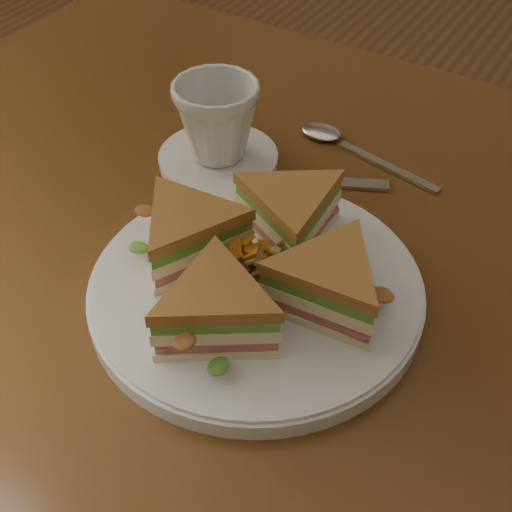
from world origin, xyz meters
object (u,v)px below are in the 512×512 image
at_px(spoon, 337,140).
at_px(table, 320,323).
at_px(knife, 282,180).
at_px(saucer, 218,158).
at_px(coffee_cup, 217,121).
at_px(sandwich_wedges, 256,260).
at_px(plate, 256,290).

bearing_deg(spoon, table, -54.32).
distance_m(knife, saucer, 0.08).
bearing_deg(knife, saucer, 158.96).
xyz_separation_m(spoon, knife, (-0.02, -0.10, -0.00)).
xyz_separation_m(table, coffee_cup, (-0.17, 0.07, 0.15)).
bearing_deg(saucer, sandwich_wedges, -47.31).
bearing_deg(sandwich_wedges, plate, -45.00).
distance_m(table, sandwich_wedges, 0.17).
xyz_separation_m(spoon, saucer, (-0.10, -0.10, 0.00)).
height_order(table, coffee_cup, coffee_cup).
distance_m(table, saucer, 0.21).
xyz_separation_m(saucer, coffee_cup, (0.00, 0.00, 0.05)).
distance_m(table, coffee_cup, 0.24).
distance_m(sandwich_wedges, coffee_cup, 0.21).
distance_m(spoon, knife, 0.10).
height_order(sandwich_wedges, spoon, sandwich_wedges).
bearing_deg(table, sandwich_wedges, -109.04).
bearing_deg(knife, sandwich_wedges, -92.98).
bearing_deg(plate, spoon, 100.46).
xyz_separation_m(knife, coffee_cup, (-0.08, -0.01, 0.05)).
height_order(plate, saucer, plate).
distance_m(knife, coffee_cup, 0.09).
distance_m(plate, knife, 0.17).
distance_m(saucer, coffee_cup, 0.05).
height_order(saucer, coffee_cup, coffee_cup).
xyz_separation_m(plate, spoon, (-0.05, 0.26, -0.00)).
bearing_deg(coffee_cup, knife, 25.69).
height_order(knife, coffee_cup, coffee_cup).
relative_size(plate, sandwich_wedges, 1.15).
relative_size(spoon, knife, 0.91).
bearing_deg(knife, coffee_cup, 158.96).
relative_size(plate, saucer, 2.25).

